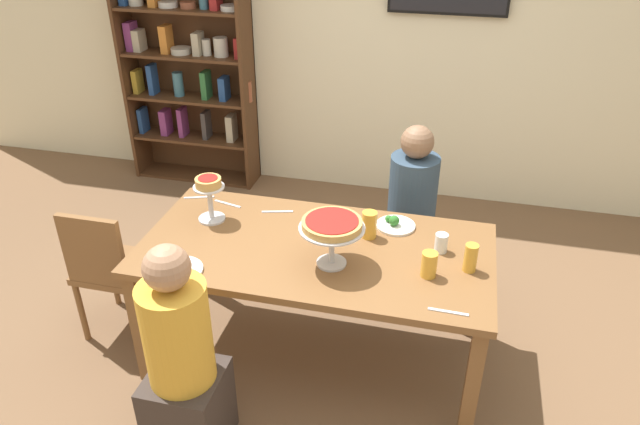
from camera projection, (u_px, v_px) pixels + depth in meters
The scene contains 19 objects.
ground_plane at pixel (316, 353), 3.47m from camera, with size 12.00×12.00×0.00m, color brown.
rear_partition at pixel (385, 24), 4.61m from camera, with size 8.00×0.12×2.80m, color beige.
dining_table at pixel (315, 260), 3.14m from camera, with size 1.83×0.92×0.74m.
bookshelf at pixel (185, 50), 4.92m from camera, with size 1.11×0.30×2.21m.
diner_far_right at pixel (410, 223), 3.79m from camera, with size 0.34×0.34×1.15m.
diner_near_left at pixel (183, 369), 2.68m from camera, with size 0.34×0.34×1.15m.
chair_head_west at pixel (110, 266), 3.38m from camera, with size 0.40×0.40×0.87m.
deep_dish_pizza_stand at pixel (332, 228), 2.86m from camera, with size 0.32×0.32×0.25m.
personal_pizza_stand at pixel (209, 191), 3.25m from camera, with size 0.17×0.17×0.26m.
salad_plate_near_diner at pixel (395, 224), 3.26m from camera, with size 0.21×0.21×0.07m.
salad_plate_far_diner at pixel (179, 268), 2.90m from camera, with size 0.23×0.23×0.07m.
beer_glass_amber_tall at pixel (471, 258), 2.88m from camera, with size 0.06×0.06×0.15m, color gold.
beer_glass_amber_short at pixel (429, 264), 2.84m from camera, with size 0.08×0.08×0.13m, color gold.
beer_glass_amber_spare at pixel (369, 225), 3.14m from camera, with size 0.08×0.08×0.15m, color gold.
water_glass_clear_near at pixel (441, 243), 3.04m from camera, with size 0.07×0.07×0.10m, color white.
cutlery_fork_near at pixel (277, 212), 3.41m from camera, with size 0.18×0.02×0.01m, color silver.
cutlery_knife_near at pixel (199, 197), 3.56m from camera, with size 0.18×0.02×0.01m, color silver.
cutlery_fork_far at pixel (448, 312), 2.64m from camera, with size 0.18×0.02×0.01m, color silver.
cutlery_knife_far at pixel (228, 204), 3.49m from camera, with size 0.18×0.02×0.01m, color silver.
Camera 1 is at (0.64, -2.51, 2.45)m, focal length 33.40 mm.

